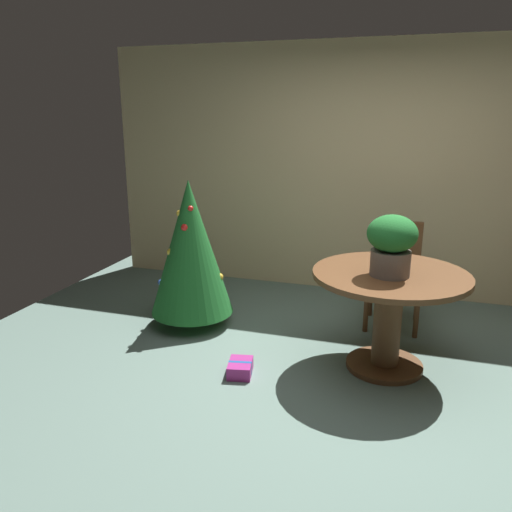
{
  "coord_description": "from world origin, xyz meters",
  "views": [
    {
      "loc": [
        0.38,
        -3.26,
        1.91
      ],
      "look_at": [
        -0.74,
        0.23,
        0.86
      ],
      "focal_mm": 35.85,
      "sensor_mm": 36.0,
      "label": 1
    }
  ],
  "objects": [
    {
      "name": "ground_plane",
      "position": [
        0.0,
        0.0,
        0.0
      ],
      "size": [
        6.6,
        6.6,
        0.0
      ],
      "primitive_type": "plane",
      "color": "slate"
    },
    {
      "name": "holiday_tree",
      "position": [
        -1.52,
        0.75,
        0.73
      ],
      "size": [
        0.75,
        0.75,
        1.34
      ],
      "color": "brown",
      "rests_on": "ground_plane"
    },
    {
      "name": "flower_vase",
      "position": [
        0.22,
        0.36,
        1.01
      ],
      "size": [
        0.35,
        0.35,
        0.44
      ],
      "color": "#665B51",
      "rests_on": "round_dining_table"
    },
    {
      "name": "back_wall_panel",
      "position": [
        0.0,
        2.2,
        1.3
      ],
      "size": [
        6.0,
        0.1,
        2.6
      ],
      "primitive_type": "cube",
      "color": "beige",
      "rests_on": "ground_plane"
    },
    {
      "name": "gift_box_purple",
      "position": [
        -0.79,
        -0.01,
        0.05
      ],
      "size": [
        0.22,
        0.27,
        0.1
      ],
      "color": "#9E287A",
      "rests_on": "ground_plane"
    },
    {
      "name": "round_dining_table",
      "position": [
        0.23,
        0.43,
        0.54
      ],
      "size": [
        1.15,
        1.15,
        0.77
      ],
      "color": "brown",
      "rests_on": "ground_plane"
    },
    {
      "name": "wooden_chair_far",
      "position": [
        0.23,
        1.35,
        0.54
      ],
      "size": [
        0.47,
        0.44,
        0.95
      ],
      "color": "brown",
      "rests_on": "ground_plane"
    }
  ]
}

